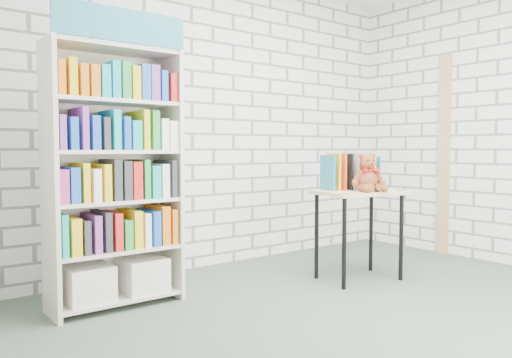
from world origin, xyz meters
TOP-DOWN VIEW (x-y plane):
  - ground at (0.00, 0.00)m, footprint 4.50×4.50m
  - room_shell at (0.00, 0.00)m, footprint 4.52×4.02m
  - bookshelf at (-1.24, 1.36)m, footprint 0.91×0.35m
  - display_table at (0.68, 0.78)m, footprint 0.79×0.61m
  - table_books at (0.70, 0.90)m, footprint 0.53×0.30m
  - teddy_bear at (0.66, 0.68)m, footprint 0.30×0.29m
  - door_trim at (2.23, 0.95)m, footprint 0.05×0.12m

SIDE VIEW (x-z plane):
  - ground at x=0.00m, z-range 0.00..0.00m
  - display_table at x=0.68m, z-range 0.27..1.04m
  - teddy_bear at x=0.66m, z-range 0.73..1.05m
  - table_books at x=0.70m, z-range 0.76..1.06m
  - bookshelf at x=-1.24m, z-range -0.09..1.95m
  - door_trim at x=2.23m, z-range 0.00..2.10m
  - room_shell at x=0.00m, z-range 0.38..3.19m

